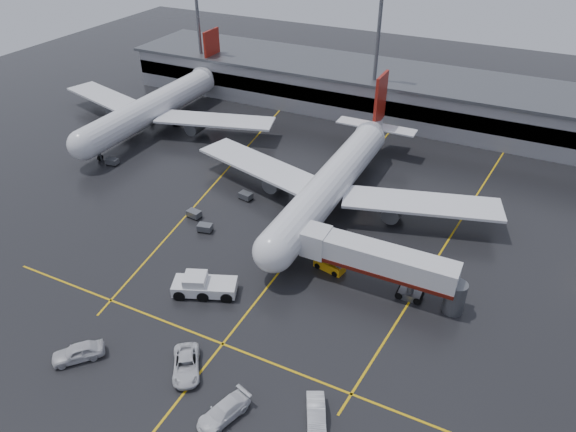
% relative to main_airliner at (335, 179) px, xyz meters
% --- Properties ---
extents(ground, '(220.00, 220.00, 0.00)m').
position_rel_main_airliner_xyz_m(ground, '(0.00, -9.70, -4.21)').
color(ground, black).
rests_on(ground, ground).
extents(apron_line_centre, '(0.25, 90.00, 0.02)m').
position_rel_main_airliner_xyz_m(apron_line_centre, '(0.00, -9.70, -4.20)').
color(apron_line_centre, gold).
rests_on(apron_line_centre, ground).
extents(apron_line_stop, '(60.00, 0.25, 0.02)m').
position_rel_main_airliner_xyz_m(apron_line_stop, '(0.00, -31.70, -4.20)').
color(apron_line_stop, gold).
rests_on(apron_line_stop, ground).
extents(apron_line_left, '(9.99, 69.35, 0.02)m').
position_rel_main_airliner_xyz_m(apron_line_left, '(-20.00, 0.30, -4.20)').
color(apron_line_left, gold).
rests_on(apron_line_left, ground).
extents(apron_line_right, '(7.57, 69.64, 0.02)m').
position_rel_main_airliner_xyz_m(apron_line_right, '(18.00, 0.30, -4.20)').
color(apron_line_right, gold).
rests_on(apron_line_right, ground).
extents(terminal, '(122.00, 19.00, 8.60)m').
position_rel_main_airliner_xyz_m(terminal, '(0.00, 38.23, 0.11)').
color(terminal, gray).
rests_on(terminal, ground).
extents(light_mast_left, '(3.00, 1.20, 25.45)m').
position_rel_main_airliner_xyz_m(light_mast_left, '(-45.00, 32.30, 10.27)').
color(light_mast_left, '#595B60').
rests_on(light_mast_left, ground).
extents(light_mast_mid, '(3.00, 1.20, 25.45)m').
position_rel_main_airliner_xyz_m(light_mast_mid, '(-5.00, 32.30, 10.27)').
color(light_mast_mid, '#595B60').
rests_on(light_mast_mid, ground).
extents(main_airliner, '(48.80, 45.60, 14.10)m').
position_rel_main_airliner_xyz_m(main_airliner, '(0.00, 0.00, 0.00)').
color(main_airliner, silver).
rests_on(main_airliner, ground).
extents(second_airliner, '(48.80, 45.60, 14.10)m').
position_rel_main_airliner_xyz_m(second_airliner, '(-42.00, 12.00, 0.00)').
color(second_airliner, silver).
rests_on(second_airliner, ground).
extents(jet_bridge, '(19.90, 3.40, 6.05)m').
position_rel_main_airliner_xyz_m(jet_bridge, '(11.87, -15.70, -0.28)').
color(jet_bridge, silver).
rests_on(jet_bridge, ground).
extents(pushback_tractor, '(8.11, 5.66, 2.69)m').
position_rel_main_airliner_xyz_m(pushback_tractor, '(-6.40, -25.72, -3.14)').
color(pushback_tractor, silver).
rests_on(pushback_tractor, ground).
extents(belt_loader, '(4.19, 2.51, 2.49)m').
position_rel_main_airliner_xyz_m(belt_loader, '(5.45, -14.91, -3.60)').
color(belt_loader, orange).
rests_on(belt_loader, ground).
extents(service_van_a, '(5.30, 6.12, 1.56)m').
position_rel_main_airliner_xyz_m(service_van_a, '(-1.38, -36.28, -3.43)').
color(service_van_a, silver).
rests_on(service_van_a, ground).
extents(service_van_b, '(3.80, 5.87, 1.58)m').
position_rel_main_airliner_xyz_m(service_van_b, '(4.92, -39.31, -3.42)').
color(service_van_b, silver).
rests_on(service_van_b, ground).
extents(service_van_c, '(3.61, 5.03, 1.58)m').
position_rel_main_airliner_xyz_m(service_van_c, '(12.68, -35.81, -3.42)').
color(service_van_c, silver).
rests_on(service_van_c, ground).
extents(service_van_d, '(5.10, 5.23, 1.77)m').
position_rel_main_airliner_xyz_m(service_van_d, '(-12.34, -39.90, -3.32)').
color(service_van_d, silver).
rests_on(service_van_d, ground).
extents(baggage_cart_a, '(2.23, 1.69, 1.12)m').
position_rel_main_airliner_xyz_m(baggage_cart_a, '(-13.41, -14.85, -3.58)').
color(baggage_cart_a, '#595B60').
rests_on(baggage_cart_a, ground).
extents(baggage_cart_b, '(2.15, 1.54, 1.12)m').
position_rel_main_airliner_xyz_m(baggage_cart_b, '(-16.81, -12.58, -3.58)').
color(baggage_cart_b, '#595B60').
rests_on(baggage_cart_b, ground).
extents(baggage_cart_c, '(2.18, 1.60, 1.12)m').
position_rel_main_airliner_xyz_m(baggage_cart_c, '(-12.59, -4.87, -3.58)').
color(baggage_cart_c, '#595B60').
rests_on(baggage_cart_c, ground).
extents(baggage_cart_d, '(2.28, 1.79, 1.12)m').
position_rel_main_airliner_xyz_m(baggage_cart_d, '(-47.45, 1.69, -3.58)').
color(baggage_cart_d, '#595B60').
rests_on(baggage_cart_d, ground).
extents(baggage_cart_e, '(2.14, 1.52, 1.12)m').
position_rel_main_airliner_xyz_m(baggage_cart_e, '(-38.89, -5.10, -3.58)').
color(baggage_cart_e, '#595B60').
rests_on(baggage_cart_e, ground).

